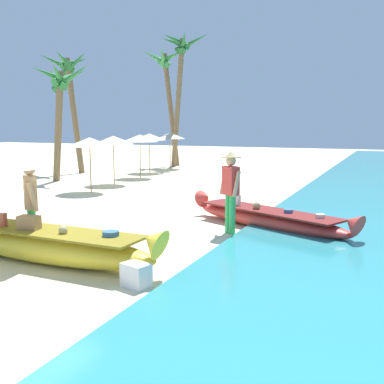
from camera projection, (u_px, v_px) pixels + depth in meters
The scene contains 15 objects.
ground_plane at pixel (10, 251), 8.76m from camera, with size 80.00×80.00×0.00m, color beige.
boat_yellow_foreground at pixel (45, 244), 8.00m from camera, with size 4.72×0.98×0.88m.
boat_red_midground at pixel (268, 218), 10.59m from camera, with size 4.36×2.50×0.73m.
person_vendor_hatted at pixel (231, 186), 10.00m from camera, with size 0.57×0.48×1.80m.
person_tourist_customer at pixel (31, 203), 8.49m from camera, with size 0.53×0.53×1.66m.
parasol_row_0 at pixel (90, 142), 16.07m from camera, with size 1.60×1.60×1.91m.
parasol_row_1 at pixel (113, 140), 18.13m from camera, with size 1.60×1.60×1.91m.
parasol_row_2 at pixel (140, 138), 20.38m from camera, with size 1.60×1.60×1.91m.
parasol_row_3 at pixel (149, 137), 22.53m from camera, with size 1.60×1.60×1.91m.
parasol_row_4 at pixel (170, 136), 24.64m from camera, with size 1.60×1.60×1.91m.
palm_tree_tall_inland at pixel (61, 89), 18.79m from camera, with size 2.60×2.47×4.82m.
palm_tree_leaning_seaward at pixel (69, 78), 22.13m from camera, with size 2.48×2.56×5.79m.
palm_tree_mid_cluster at pixel (181, 61), 25.10m from camera, with size 2.84×2.51×7.24m.
palm_tree_far_behind at pixel (166, 75), 26.13m from camera, with size 2.56×2.39×6.59m.
cooler_box at pixel (136, 275), 6.78m from camera, with size 0.41×0.28×0.36m, color silver.
Camera 1 is at (6.53, -6.44, 2.37)m, focal length 43.51 mm.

